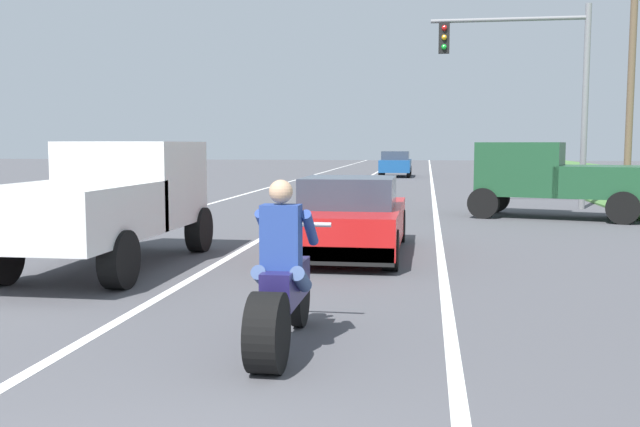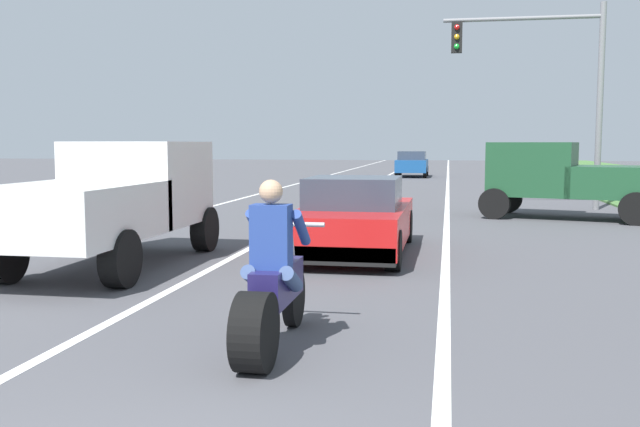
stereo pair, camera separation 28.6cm
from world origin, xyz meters
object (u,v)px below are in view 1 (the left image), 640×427
motorcycle_with_rider (281,290)px  pickup_truck_left_lane_white (110,197)px  sports_car_red (350,219)px  distant_car_far_ahead (396,164)px  traffic_light_mast_near (536,74)px  pickup_truck_right_shoulder_dark_green (557,176)px

motorcycle_with_rider → pickup_truck_left_lane_white: bearing=131.4°
sports_car_red → distant_car_far_ahead: size_ratio=1.08×
traffic_light_mast_near → pickup_truck_left_lane_white: bearing=-125.3°
pickup_truck_left_lane_white → distant_car_far_ahead: size_ratio=1.20×
motorcycle_with_rider → sports_car_red: bearing=90.1°
sports_car_red → pickup_truck_right_shoulder_dark_green: size_ratio=0.84×
pickup_truck_right_shoulder_dark_green → distant_car_far_ahead: bearing=103.0°
motorcycle_with_rider → pickup_truck_right_shoulder_dark_green: bearing=69.8°
pickup_truck_right_shoulder_dark_green → traffic_light_mast_near: size_ratio=0.86×
pickup_truck_right_shoulder_dark_green → distant_car_far_ahead: (-5.19, 22.43, -0.33)m
pickup_truck_left_lane_white → pickup_truck_right_shoulder_dark_green: size_ratio=0.93×
traffic_light_mast_near → distant_car_far_ahead: bearing=104.2°
motorcycle_with_rider → sports_car_red: motorcycle_with_rider is taller
pickup_truck_left_lane_white → distant_car_far_ahead: (3.11, 31.11, -0.33)m
pickup_truck_right_shoulder_dark_green → traffic_light_mast_near: traffic_light_mast_near is taller
pickup_truck_right_shoulder_dark_green → traffic_light_mast_near: (-0.21, 2.74, 2.89)m
motorcycle_with_rider → pickup_truck_left_lane_white: 5.48m
pickup_truck_left_lane_white → traffic_light_mast_near: size_ratio=0.80×
sports_car_red → distant_car_far_ahead: distant_car_far_ahead is taller
pickup_truck_right_shoulder_dark_green → distant_car_far_ahead: pickup_truck_right_shoulder_dark_green is taller
traffic_light_mast_near → distant_car_far_ahead: traffic_light_mast_near is taller
distant_car_far_ahead → traffic_light_mast_near: bearing=-75.8°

